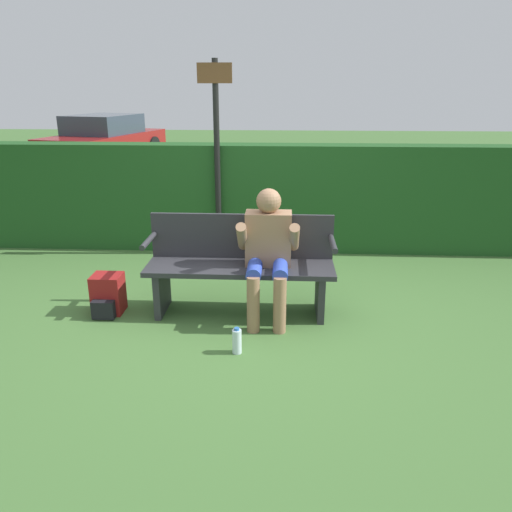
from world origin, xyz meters
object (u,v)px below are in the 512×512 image
at_px(backpack, 108,295).
at_px(parked_car, 105,139).
at_px(park_bench, 241,264).
at_px(person_seated, 268,248).
at_px(signpost, 217,149).
at_px(water_bottle, 237,341).

distance_m(backpack, parked_car, 10.35).
distance_m(park_bench, person_seated, 0.34).
distance_m(park_bench, signpost, 1.89).
bearing_deg(parked_car, signpost, -138.02).
relative_size(person_seated, water_bottle, 5.32).
relative_size(water_bottle, parked_car, 0.05).
bearing_deg(water_bottle, park_bench, 92.46).
bearing_deg(person_seated, park_bench, 155.19).
height_order(person_seated, water_bottle, person_seated).
bearing_deg(parked_car, backpack, -146.62).
relative_size(signpost, parked_car, 0.54).
bearing_deg(water_bottle, person_seated, 72.45).
relative_size(water_bottle, signpost, 0.10).
distance_m(backpack, signpost, 2.26).
xyz_separation_m(person_seated, backpack, (-1.48, -0.02, -0.48)).
bearing_deg(signpost, parked_car, 117.74).
distance_m(water_bottle, parked_car, 11.44).
bearing_deg(signpost, backpack, -114.63).
height_order(water_bottle, parked_car, parked_car).
xyz_separation_m(backpack, signpost, (0.81, 1.78, 1.13)).
height_order(backpack, signpost, signpost).
xyz_separation_m(person_seated, parked_car, (-4.87, 9.75, -0.06)).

